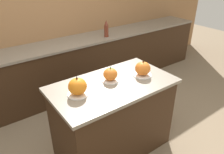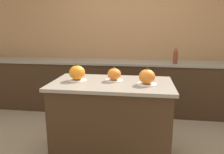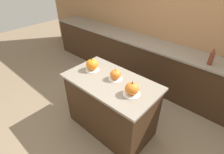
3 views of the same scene
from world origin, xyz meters
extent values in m
plane|color=#847056|center=(0.00, 0.00, 0.00)|extent=(12.00, 12.00, 0.00)
cube|color=#9E7047|center=(0.00, 1.82, 1.25)|extent=(8.00, 0.06, 2.50)
cube|color=#382314|center=(0.00, 0.00, 0.44)|extent=(1.27, 0.69, 0.87)
cube|color=gray|center=(0.00, 0.00, 0.89)|extent=(1.33, 0.75, 0.03)
cube|color=#382314|center=(0.00, 1.49, 0.44)|extent=(6.00, 0.56, 0.88)
cube|color=gray|center=(0.00, 1.49, 0.90)|extent=(6.00, 0.60, 0.03)
cylinder|color=white|center=(-0.40, 0.03, 0.91)|extent=(0.21, 0.21, 0.01)
ellipsoid|color=orange|center=(-0.40, 0.03, 1.00)|extent=(0.18, 0.18, 0.16)
cone|color=#4C2D14|center=(-0.40, 0.03, 1.09)|extent=(0.03, 0.03, 0.03)
cylinder|color=white|center=(0.02, 0.07, 0.91)|extent=(0.20, 0.20, 0.01)
ellipsoid|color=orange|center=(0.02, 0.07, 0.98)|extent=(0.15, 0.15, 0.13)
cone|color=#38702D|center=(0.02, 0.07, 1.06)|extent=(0.02, 0.02, 0.03)
cylinder|color=white|center=(0.38, -0.04, 0.91)|extent=(0.21, 0.21, 0.01)
ellipsoid|color=orange|center=(0.38, -0.04, 0.99)|extent=(0.17, 0.17, 0.15)
cone|color=#4C2D14|center=(0.38, -0.04, 1.08)|extent=(0.03, 0.03, 0.04)
cylinder|color=maroon|center=(0.85, 1.35, 1.01)|extent=(0.07, 0.07, 0.20)
cone|color=maroon|center=(0.85, 1.35, 1.15)|extent=(0.07, 0.07, 0.08)
camera|label=1|loc=(-1.19, -1.60, 2.04)|focal=35.00mm
camera|label=2|loc=(0.34, -2.30, 1.50)|focal=35.00mm
camera|label=3|loc=(1.31, -1.44, 2.28)|focal=28.00mm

